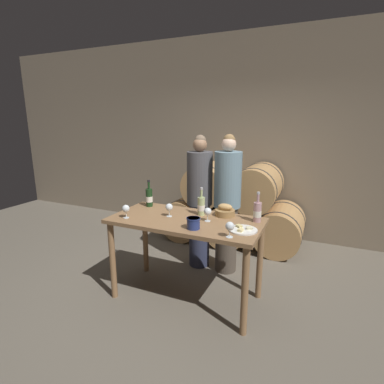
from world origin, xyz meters
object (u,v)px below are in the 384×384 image
(tasting_table, at_px, (186,230))
(wine_bottle_red, at_px, (149,197))
(wine_bottle_white, at_px, (201,206))
(wine_bottle_rose, at_px, (257,212))
(wine_glass_left, at_px, (169,207))
(wine_glass_right, at_px, (230,226))
(wine_glass_far_left, at_px, (126,209))
(cheese_plate, at_px, (243,230))
(person_left, at_px, (200,201))
(bread_basket, at_px, (225,211))
(person_right, at_px, (227,204))
(wine_glass_center, at_px, (208,212))
(blue_crock, at_px, (193,223))

(tasting_table, distance_m, wine_bottle_red, 0.67)
(wine_bottle_white, relative_size, wine_bottle_rose, 0.98)
(tasting_table, relative_size, wine_glass_left, 11.06)
(wine_bottle_rose, relative_size, wine_glass_right, 2.18)
(wine_glass_far_left, distance_m, wine_glass_left, 0.45)
(wine_glass_left, bearing_deg, tasting_table, -0.98)
(wine_glass_left, relative_size, wine_glass_right, 1.00)
(wine_bottle_red, height_order, cheese_plate, wine_bottle_red)
(person_left, distance_m, bread_basket, 0.70)
(person_right, relative_size, wine_glass_far_left, 12.29)
(wine_glass_far_left, bearing_deg, wine_bottle_rose, 19.10)
(wine_bottle_white, bearing_deg, cheese_plate, -27.34)
(wine_bottle_rose, distance_m, wine_glass_left, 0.90)
(tasting_table, distance_m, wine_glass_far_left, 0.66)
(cheese_plate, bearing_deg, person_right, 116.41)
(person_right, xyz_separation_m, wine_bottle_rose, (0.48, -0.54, 0.12))
(person_left, height_order, cheese_plate, person_left)
(wine_bottle_red, distance_m, wine_glass_center, 0.84)
(wine_bottle_red, bearing_deg, person_right, 33.12)
(blue_crock, relative_size, wine_glass_center, 0.93)
(tasting_table, height_order, person_left, person_left)
(wine_bottle_rose, height_order, cheese_plate, wine_bottle_rose)
(bread_basket, xyz_separation_m, cheese_plate, (0.29, -0.35, -0.04))
(tasting_table, distance_m, blue_crock, 0.34)
(person_right, distance_m, wine_bottle_rose, 0.73)
(wine_bottle_rose, relative_size, wine_glass_left, 2.18)
(person_right, bearing_deg, wine_bottle_red, -146.88)
(bread_basket, relative_size, wine_glass_left, 1.48)
(wine_glass_right, bearing_deg, wine_glass_center, 136.10)
(wine_glass_far_left, bearing_deg, person_left, 67.17)
(wine_bottle_white, xyz_separation_m, wine_glass_right, (0.46, -0.47, -0.00))
(person_right, height_order, wine_bottle_red, person_right)
(tasting_table, relative_size, blue_crock, 11.90)
(wine_bottle_rose, bearing_deg, wine_glass_center, -157.75)
(wine_bottle_white, xyz_separation_m, blue_crock, (0.09, -0.41, -0.04))
(wine_bottle_white, height_order, bread_basket, wine_bottle_white)
(tasting_table, distance_m, bread_basket, 0.46)
(wine_bottle_rose, bearing_deg, wine_glass_left, -166.64)
(wine_bottle_rose, height_order, bread_basket, wine_bottle_rose)
(tasting_table, height_order, wine_bottle_red, wine_bottle_red)
(person_right, distance_m, wine_bottle_red, 0.95)
(cheese_plate, bearing_deg, wine_glass_center, 164.08)
(person_left, bearing_deg, bread_basket, -44.53)
(wine_glass_far_left, bearing_deg, wine_glass_left, 30.74)
(person_right, distance_m, wine_glass_left, 0.86)
(wine_bottle_rose, distance_m, wine_glass_far_left, 1.33)
(cheese_plate, height_order, wine_glass_left, wine_glass_left)
(blue_crock, bearing_deg, wine_glass_right, -9.41)
(person_left, xyz_separation_m, wine_bottle_white, (0.26, -0.57, 0.12))
(person_left, xyz_separation_m, wine_bottle_red, (-0.42, -0.51, 0.13))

